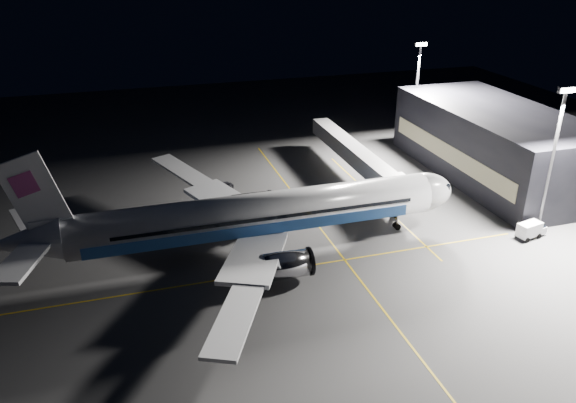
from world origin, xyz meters
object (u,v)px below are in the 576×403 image
(airliner, at_px, (250,216))
(service_truck, at_px, (531,229))
(floodlight_mast_south, at_px, (555,148))
(baggage_tug, at_px, (226,187))
(floodlight_mast_north, at_px, (417,86))
(safety_cone_c, at_px, (195,242))
(safety_cone_a, at_px, (269,232))
(safety_cone_b, at_px, (269,219))
(jet_bridge, at_px, (358,157))

(airliner, height_order, service_truck, airliner)
(floodlight_mast_south, distance_m, baggage_tug, 49.74)
(service_truck, xyz_separation_m, baggage_tug, (-37.71, 28.28, -0.52))
(floodlight_mast_south, height_order, baggage_tug, floodlight_mast_south)
(floodlight_mast_north, distance_m, safety_cone_c, 56.87)
(baggage_tug, bearing_deg, service_truck, -47.39)
(safety_cone_a, height_order, safety_cone_b, safety_cone_b)
(floodlight_mast_south, distance_m, safety_cone_a, 40.69)
(jet_bridge, height_order, baggage_tug, jet_bridge)
(floodlight_mast_south, distance_m, safety_cone_b, 40.75)
(safety_cone_a, distance_m, safety_cone_b, 3.79)
(airliner, height_order, floodlight_mast_south, floodlight_mast_south)
(safety_cone_b, bearing_deg, safety_cone_c, -162.52)
(floodlight_mast_north, distance_m, floodlight_mast_south, 38.00)
(airliner, xyz_separation_m, floodlight_mast_south, (41.08, -6.01, 7.21))
(airliner, height_order, jet_bridge, airliner)
(safety_cone_c, bearing_deg, safety_cone_b, 17.48)
(safety_cone_c, bearing_deg, airliner, -30.01)
(jet_bridge, relative_size, baggage_tug, 14.50)
(baggage_tug, relative_size, safety_cone_c, 4.56)
(jet_bridge, relative_size, floodlight_mast_south, 1.66)
(safety_cone_a, relative_size, safety_cone_c, 1.02)
(jet_bridge, distance_m, baggage_tug, 22.87)
(jet_bridge, relative_size, service_truck, 7.26)
(floodlight_mast_north, bearing_deg, safety_cone_a, -143.29)
(floodlight_mast_south, relative_size, service_truck, 4.37)
(service_truck, bearing_deg, airliner, 156.75)
(airliner, relative_size, safety_cone_c, 118.15)
(jet_bridge, relative_size, safety_cone_c, 66.11)
(floodlight_mast_south, bearing_deg, safety_cone_a, 165.06)
(baggage_tug, height_order, safety_cone_a, baggage_tug)
(airliner, xyz_separation_m, safety_cone_c, (-6.92, 4.00, -4.90))
(service_truck, xyz_separation_m, safety_cone_a, (-34.84, 11.72, -0.96))
(service_truck, xyz_separation_m, safety_cone_c, (-45.31, 11.72, -0.96))
(baggage_tug, bearing_deg, safety_cone_a, -90.71)
(floodlight_mast_south, xyz_separation_m, service_truck, (-2.69, -1.71, -11.15))
(jet_bridge, height_order, service_truck, jet_bridge)
(safety_cone_b, bearing_deg, floodlight_mast_south, -20.52)
(jet_bridge, bearing_deg, floodlight_mast_north, 37.74)
(floodlight_mast_south, relative_size, safety_cone_c, 39.78)
(airliner, height_order, safety_cone_c, airliner)
(jet_bridge, distance_m, floodlight_mast_north, 24.06)
(airliner, xyz_separation_m, safety_cone_a, (3.55, 4.00, -4.90))
(airliner, distance_m, floodlight_mast_north, 52.56)
(floodlight_mast_north, height_order, safety_cone_b, floodlight_mast_north)
(service_truck, height_order, safety_cone_a, service_truck)
(safety_cone_c, bearing_deg, jet_bridge, 25.10)
(baggage_tug, bearing_deg, airliner, -102.42)
(floodlight_mast_north, distance_m, baggage_tug, 43.57)
(service_truck, bearing_deg, safety_cone_b, 143.67)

